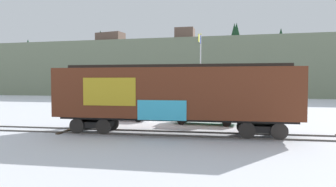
# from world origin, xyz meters

# --- Properties ---
(ground_plane) EXTENTS (260.00, 260.00, 0.00)m
(ground_plane) POSITION_xyz_m (0.00, 0.00, 0.00)
(ground_plane) COLOR silver
(track) EXTENTS (60.00, 4.95, 0.08)m
(track) POSITION_xyz_m (0.20, 0.04, 0.04)
(track) COLOR #4C4742
(track) RESTS_ON ground_plane
(freight_car) EXTENTS (14.18, 3.78, 4.17)m
(freight_car) POSITION_xyz_m (-0.57, -0.00, 2.42)
(freight_car) COLOR #5B2B19
(freight_car) RESTS_ON ground_plane
(flagpole) EXTENTS (0.18, 1.66, 7.96)m
(flagpole) POSITION_xyz_m (-0.33, 11.94, 5.14)
(flagpole) COLOR silver
(flagpole) RESTS_ON ground_plane
(hillside) EXTENTS (155.37, 42.33, 16.35)m
(hillside) POSITION_xyz_m (-0.03, 60.09, 5.92)
(hillside) COLOR slate
(hillside) RESTS_ON ground_plane
(parked_car_white) EXTENTS (4.66, 2.23, 1.61)m
(parked_car_white) POSITION_xyz_m (-5.92, 5.19, 0.80)
(parked_car_white) COLOR silver
(parked_car_white) RESTS_ON ground_plane
(parked_car_green) EXTENTS (4.87, 2.15, 1.60)m
(parked_car_green) POSITION_xyz_m (0.83, 4.54, 0.82)
(parked_car_green) COLOR #1E5933
(parked_car_green) RESTS_ON ground_plane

